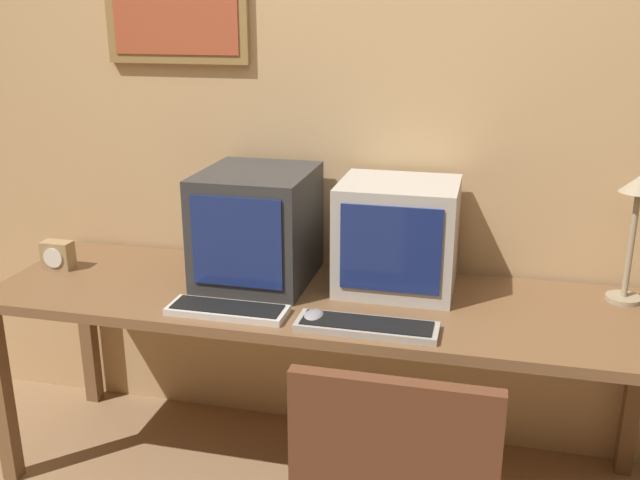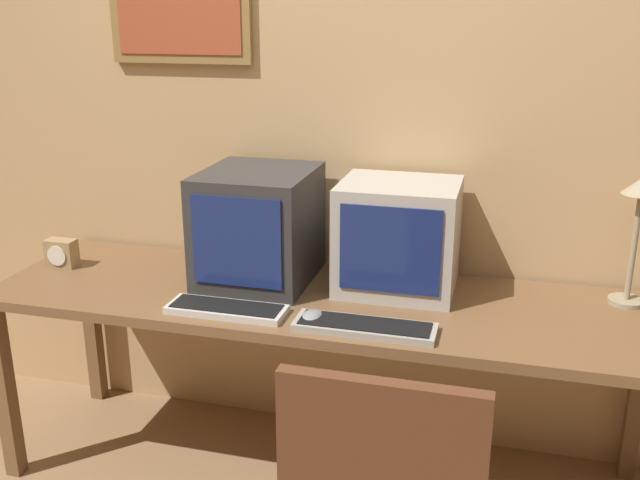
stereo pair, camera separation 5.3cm
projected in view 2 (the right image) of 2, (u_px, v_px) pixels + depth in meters
The scene contains 9 objects.
wall_back at pixel (345, 113), 2.63m from camera, with size 8.00×0.08×2.60m.
desk at pixel (320, 313), 2.48m from camera, with size 2.32×0.67×0.73m.
monitor_left at pixel (259, 226), 2.55m from camera, with size 0.38×0.44×0.40m.
monitor_right at pixel (398, 236), 2.47m from camera, with size 0.40×0.36×0.38m.
keyboard_main at pixel (227, 309), 2.32m from camera, with size 0.39×0.13×0.03m.
keyboard_side at pixel (365, 327), 2.19m from camera, with size 0.44×0.13×0.03m.
mouse_near_keyboard at pixel (312, 317), 2.25m from camera, with size 0.07×0.11×0.04m.
desk_clock at pixel (62, 253), 2.73m from camera, with size 0.11×0.07×0.11m.
desk_lamp at pixel (639, 214), 2.30m from camera, with size 0.13×0.13×0.44m.
Camera 2 is at (0.59, -1.40, 1.67)m, focal length 40.00 mm.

